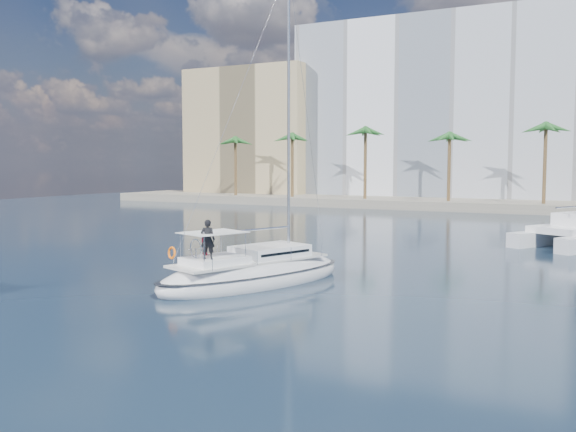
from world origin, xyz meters
The scene contains 8 objects.
ground centered at (0.00, 0.00, 0.00)m, with size 160.00×160.00×0.00m, color black.
quay centered at (0.00, 61.00, 0.60)m, with size 120.00×14.00×1.20m, color gray.
building_modern centered at (-12.00, 73.00, 14.00)m, with size 42.00×16.00×28.00m, color white.
building_tan_left centered at (-42.00, 69.00, 11.00)m, with size 22.00×14.00×22.00m, color tan.
palm_left centered at (-34.00, 57.00, 10.28)m, with size 3.60×3.60×12.30m.
palm_centre centered at (0.00, 57.00, 10.28)m, with size 3.60×3.60×12.30m.
main_sloop centered at (-2.57, 0.49, 0.53)m, with size 7.45×12.22×17.30m.
seagull centered at (-3.90, 5.26, 0.80)m, with size 1.23×0.53×0.23m.
Camera 1 is at (14.06, -27.59, 6.24)m, focal length 40.00 mm.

